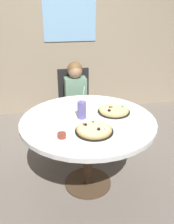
# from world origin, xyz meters

# --- Properties ---
(ground_plane) EXTENTS (8.00, 8.00, 0.00)m
(ground_plane) POSITION_xyz_m (0.00, 0.00, 0.00)
(ground_plane) COLOR slate
(wall_with_window) EXTENTS (5.20, 0.14, 2.90)m
(wall_with_window) POSITION_xyz_m (0.00, 1.98, 1.45)
(wall_with_window) COLOR gray
(wall_with_window) RESTS_ON ground_plane
(dining_table) EXTENTS (1.25, 1.25, 0.75)m
(dining_table) POSITION_xyz_m (0.00, 0.00, 0.66)
(dining_table) COLOR white
(dining_table) RESTS_ON ground_plane
(chair_wooden) EXTENTS (0.41, 0.41, 0.95)m
(chair_wooden) POSITION_xyz_m (-0.00, 0.96, 0.53)
(chair_wooden) COLOR black
(chair_wooden) RESTS_ON ground_plane
(diner_child) EXTENTS (0.26, 0.42, 1.08)m
(diner_child) POSITION_xyz_m (0.00, 0.78, 0.48)
(diner_child) COLOR #3F4766
(diner_child) RESTS_ON ground_plane
(pizza_veggie) EXTENTS (0.32, 0.32, 0.05)m
(pizza_veggie) POSITION_xyz_m (0.01, -0.24, 0.77)
(pizza_veggie) COLOR black
(pizza_veggie) RESTS_ON dining_table
(pizza_cheese) EXTENTS (0.31, 0.31, 0.05)m
(pizza_cheese) POSITION_xyz_m (0.28, 0.10, 0.77)
(pizza_cheese) COLOR black
(pizza_cheese) RESTS_ON dining_table
(soda_cup) EXTENTS (0.08, 0.08, 0.31)m
(soda_cup) POSITION_xyz_m (-0.05, 0.04, 0.83)
(soda_cup) COLOR #6659A5
(soda_cup) RESTS_ON dining_table
(sauce_bowl) EXTENTS (0.07, 0.07, 0.04)m
(sauce_bowl) POSITION_xyz_m (-0.27, -0.29, 0.77)
(sauce_bowl) COLOR brown
(sauce_bowl) RESTS_ON dining_table
(plate_small) EXTENTS (0.18, 0.18, 0.01)m
(plate_small) POSITION_xyz_m (-0.37, 0.19, 0.76)
(plate_small) COLOR white
(plate_small) RESTS_ON dining_table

